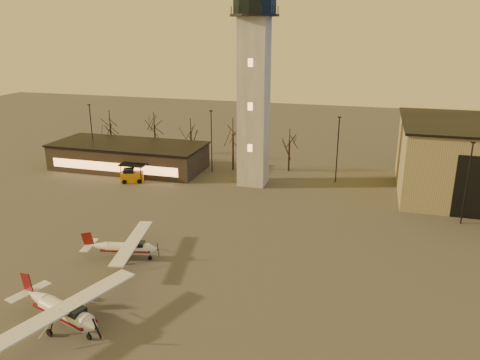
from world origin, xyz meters
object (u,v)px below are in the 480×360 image
at_px(control_tower, 254,74).
at_px(service_cart, 132,177).
at_px(cessna_front, 67,316).
at_px(terminal, 129,156).
at_px(cessna_rear, 130,250).

height_order(control_tower, service_cart, control_tower).
relative_size(control_tower, cessna_front, 2.68).
bearing_deg(service_cart, cessna_front, -91.70).
bearing_deg(service_cart, terminal, 98.82).
distance_m(control_tower, cessna_front, 42.20).
bearing_deg(control_tower, cessna_front, -96.98).
bearing_deg(control_tower, terminal, 174.85).
bearing_deg(service_cart, control_tower, -8.66).
bearing_deg(terminal, cessna_front, -67.27).
bearing_deg(cessna_rear, cessna_front, -96.33).
height_order(control_tower, terminal, control_tower).
bearing_deg(cessna_rear, service_cart, 106.43).
relative_size(control_tower, terminal, 1.28).
xyz_separation_m(terminal, service_cart, (3.96, -6.48, -1.35)).
height_order(cessna_front, service_cart, cessna_front).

